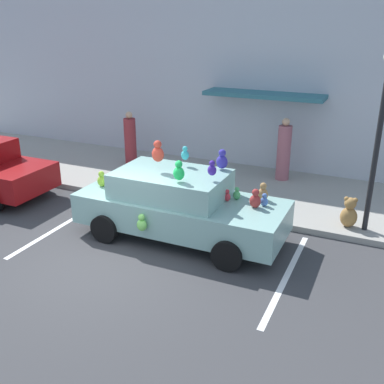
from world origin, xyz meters
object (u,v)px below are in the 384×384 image
Objects in this scene: plush_covered_car at (179,204)px; street_lamp_post at (380,126)px; teddy_bear_on_sidewalk at (349,213)px; pedestrian_near_shopfront at (284,152)px; pedestrian_by_lamp at (130,140)px.

street_lamp_post is (3.85, 1.85, 1.77)m from plush_covered_car.
pedestrian_near_shopfront is (-2.21, 2.62, 0.51)m from teddy_bear_on_sidewalk.
pedestrian_near_shopfront reaches higher than teddy_bear_on_sidewalk.
teddy_bear_on_sidewalk is at bearing -49.79° from pedestrian_near_shopfront.
plush_covered_car is 4.64m from pedestrian_near_shopfront.
plush_covered_car reaches higher than pedestrian_by_lamp.
plush_covered_car is 1.18× the size of street_lamp_post.
teddy_bear_on_sidewalk is 3.47m from pedestrian_near_shopfront.
teddy_bear_on_sidewalk is 0.40× the size of pedestrian_near_shopfront.
teddy_bear_on_sidewalk is at bearing 27.97° from plush_covered_car.
teddy_bear_on_sidewalk is 0.42× the size of pedestrian_by_lamp.
pedestrian_near_shopfront is 1.07× the size of pedestrian_by_lamp.
pedestrian_near_shopfront is at bearing 74.22° from plush_covered_car.
street_lamp_post is 2.28× the size of pedestrian_by_lamp.
pedestrian_near_shopfront is at bearing 130.21° from teddy_bear_on_sidewalk.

